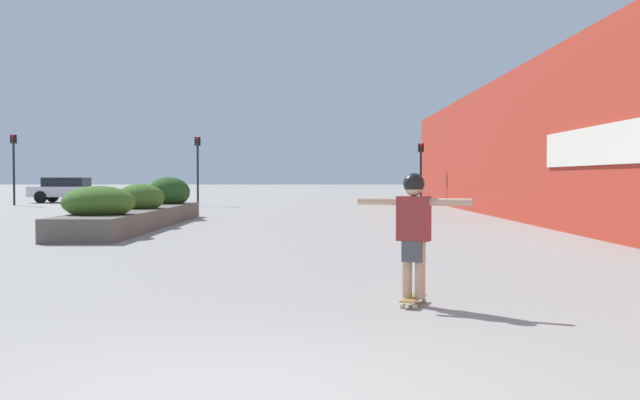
% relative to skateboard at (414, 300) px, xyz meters
% --- Properties ---
extents(building_wall_right, '(0.67, 48.03, 5.03)m').
position_rel_skateboard_xyz_m(building_wall_right, '(5.66, 13.01, 2.45)').
color(building_wall_right, '#B23323').
rests_on(building_wall_right, ground_plane).
extents(planter_box, '(1.78, 11.01, 1.46)m').
position_rel_skateboard_xyz_m(planter_box, '(-6.32, 12.89, 0.44)').
color(planter_box, '#605B54').
rests_on(planter_box, ground_plane).
extents(skateboard, '(0.37, 0.61, 0.09)m').
position_rel_skateboard_xyz_m(skateboard, '(0.00, 0.00, 0.00)').
color(skateboard, olive).
rests_on(skateboard, ground_plane).
extents(skateboarder, '(1.23, 0.57, 1.39)m').
position_rel_skateboard_xyz_m(skateboarder, '(0.00, 0.00, 0.87)').
color(skateboarder, tan).
rests_on(skateboarder, skateboard).
extents(car_leftmost, '(4.20, 1.87, 1.42)m').
position_rel_skateboard_xyz_m(car_leftmost, '(12.96, 32.39, 0.70)').
color(car_leftmost, slate).
rests_on(car_leftmost, ground_plane).
extents(car_center_left, '(4.27, 2.03, 1.45)m').
position_rel_skateboard_xyz_m(car_center_left, '(-15.56, 33.15, 0.71)').
color(car_center_left, silver).
rests_on(car_center_left, ground_plane).
extents(traffic_light_left, '(0.28, 0.30, 3.56)m').
position_rel_skateboard_xyz_m(traffic_light_left, '(-7.41, 29.10, 2.35)').
color(traffic_light_left, black).
rests_on(traffic_light_left, ground_plane).
extents(traffic_light_right, '(0.28, 0.30, 3.23)m').
position_rel_skateboard_xyz_m(traffic_light_right, '(4.21, 29.21, 2.15)').
color(traffic_light_right, black).
rests_on(traffic_light_right, ground_plane).
extents(traffic_light_far_left, '(0.28, 0.30, 3.67)m').
position_rel_skateboard_xyz_m(traffic_light_far_left, '(-16.98, 29.10, 2.42)').
color(traffic_light_far_left, black).
rests_on(traffic_light_far_left, ground_plane).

